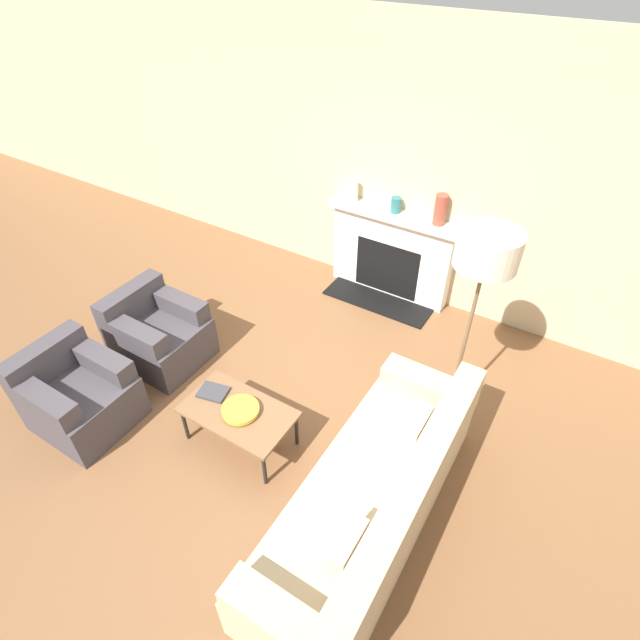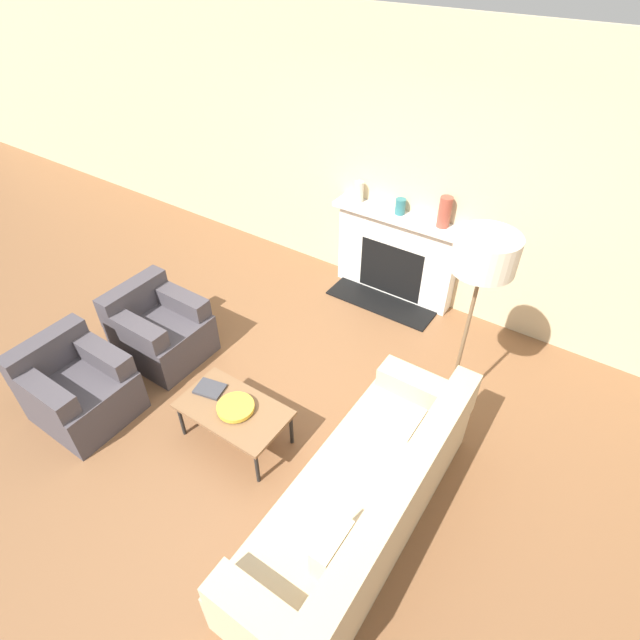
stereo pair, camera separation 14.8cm
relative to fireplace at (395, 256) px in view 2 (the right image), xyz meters
The scene contains 13 objects.
ground_plane 2.51m from the fireplace, 88.79° to the right, with size 18.00×18.00×0.00m, color brown.
wall_back 0.96m from the fireplace, 70.43° to the left, with size 18.00×0.06×2.90m.
fireplace is the anchor object (origin of this frame).
couch 2.97m from the fireplace, 66.68° to the right, with size 0.81×2.27×0.83m.
armchair_near 3.49m from the fireplace, 114.56° to the right, with size 0.80×0.73×0.74m.
armchair_far 2.67m from the fireplace, 122.99° to the right, with size 0.80×0.73×0.74m.
coffee_table 2.64m from the fireplace, 92.37° to the right, with size 0.91×0.53×0.39m.
bowl 2.63m from the fireplace, 91.70° to the right, with size 0.31×0.31×0.05m.
book 2.62m from the fireplace, 98.92° to the right, with size 0.27×0.23×0.02m.
floor_lamp 2.18m from the fireplace, 46.92° to the right, with size 0.46×0.46×1.84m.
mantel_vase_left 0.83m from the fireplace, behind, with size 0.10×0.10×0.23m.
mantel_vase_center_left 0.61m from the fireplace, 124.64° to the left, with size 0.11×0.11×0.17m.
mantel_vase_center_right 0.83m from the fireplace, ahead, with size 0.13×0.13×0.32m.
Camera 2 is at (1.92, -1.99, 3.55)m, focal length 28.00 mm.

